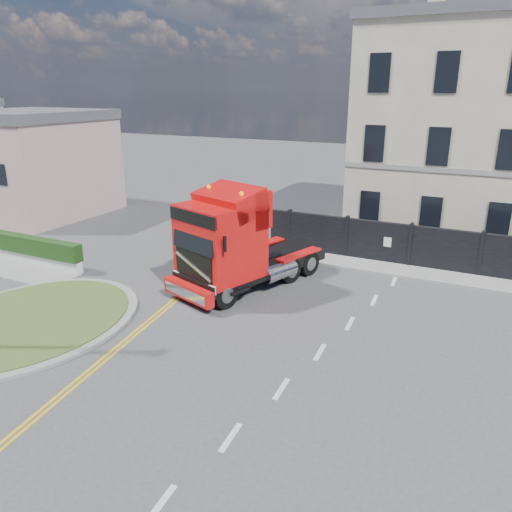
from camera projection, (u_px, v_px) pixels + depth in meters
The scene contains 8 objects.
ground at pixel (243, 328), 17.34m from camera, with size 120.00×120.00×0.00m, color #424244.
traffic_island at pixel (29, 321), 17.68m from camera, with size 6.80×6.80×0.17m.
hedge_wall at pixel (16, 247), 23.80m from camera, with size 8.00×0.55×1.35m.
seaside_bldg_pink at pixel (34, 168), 32.38m from camera, with size 8.00×8.00×6.00m, color #B89091.
hoarding_fence at pixel (469, 254), 21.94m from camera, with size 18.80×0.25×2.00m.
georgian_building at pixel (481, 130), 27.02m from camera, with size 12.30×10.30×12.80m.
pavement_far at pixel (451, 278), 21.70m from camera, with size 20.00×1.60×0.12m, color gray.
truck at pixel (233, 246), 20.11m from camera, with size 4.70×7.46×4.20m.
Camera 1 is at (7.28, -13.82, 7.94)m, focal length 35.00 mm.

